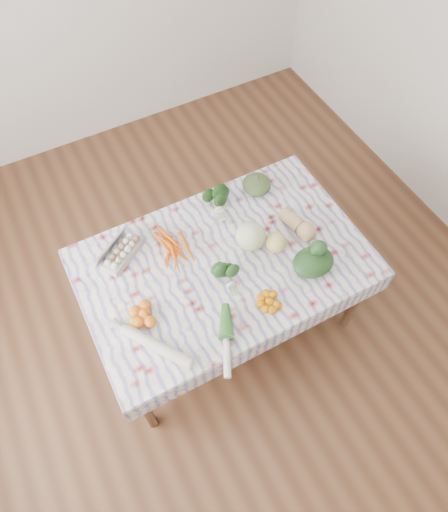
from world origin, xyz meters
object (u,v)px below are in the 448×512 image
at_px(dining_table, 224,269).
at_px(butternut_squash, 299,224).
at_px(egg_carton, 123,253).
at_px(cabbage, 251,236).
at_px(kabocha_squash, 257,184).
at_px(grapefruit, 276,242).

relative_size(dining_table, butternut_squash, 6.39).
xyz_separation_m(egg_carton, cabbage, (0.69, -0.27, 0.05)).
bearing_deg(egg_carton, kabocha_squash, -27.93).
height_order(dining_table, butternut_squash, butternut_squash).
bearing_deg(butternut_squash, egg_carton, 151.50).
bearing_deg(kabocha_squash, dining_table, -139.04).
bearing_deg(egg_carton, grapefruit, -56.84).
relative_size(cabbage, grapefruit, 1.42).
xyz_separation_m(egg_carton, kabocha_squash, (0.94, 0.08, 0.02)).
bearing_deg(kabocha_squash, egg_carton, -175.27).
distance_m(egg_carton, grapefruit, 0.89).
height_order(kabocha_squash, cabbage, cabbage).
relative_size(dining_table, grapefruit, 12.99).
distance_m(egg_carton, kabocha_squash, 0.94).
relative_size(cabbage, butternut_squash, 0.70).
bearing_deg(cabbage, kabocha_squash, 54.83).
bearing_deg(cabbage, egg_carton, 158.55).
height_order(dining_table, cabbage, cabbage).
distance_m(kabocha_squash, cabbage, 0.43).
bearing_deg(butternut_squash, dining_table, 167.82).
height_order(dining_table, grapefruit, grapefruit).
xyz_separation_m(egg_carton, butternut_squash, (1.00, -0.31, 0.02)).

